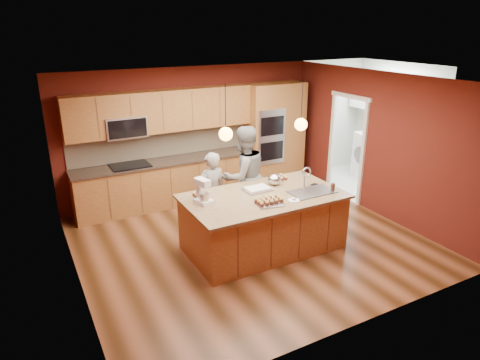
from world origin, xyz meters
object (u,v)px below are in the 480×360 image
person_left (212,193)px  mixing_bowl (274,179)px  person_right (244,176)px  stand_mixer (203,193)px  island (264,221)px

person_left → mixing_bowl: (0.87, -0.64, 0.30)m
person_right → person_left: bearing=-4.5°
person_right → stand_mixer: 1.39m
person_left → person_right: bearing=176.4°
person_left → stand_mixer: size_ratio=3.81×
person_right → mixing_bowl: size_ratio=7.90×
person_right → mixing_bowl: person_right is taller
person_right → stand_mixer: person_right is taller
island → stand_mixer: bearing=169.9°
stand_mixer → mixing_bowl: bearing=-9.4°
island → stand_mixer: 1.18m
person_left → person_right: 0.66m
person_right → mixing_bowl: (0.24, -0.64, 0.11)m
stand_mixer → person_right: bearing=19.1°
stand_mixer → mixing_bowl: (1.37, 0.15, -0.07)m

